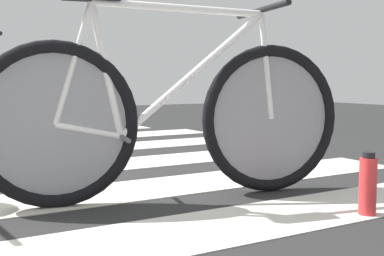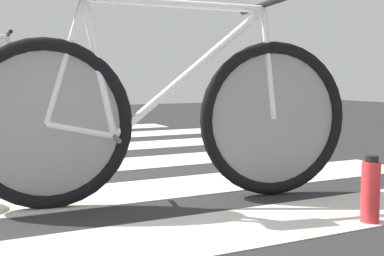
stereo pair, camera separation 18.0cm
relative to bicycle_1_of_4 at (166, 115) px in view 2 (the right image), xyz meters
The scene contains 2 objects.
bicycle_1_of_4 is the anchor object (origin of this frame).
water_bottle 0.90m from the bicycle_1_of_4, 49.36° to the right, with size 0.07×0.07×0.26m.
Camera 2 is at (0.22, -2.73, 0.57)m, focal length 47.06 mm.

